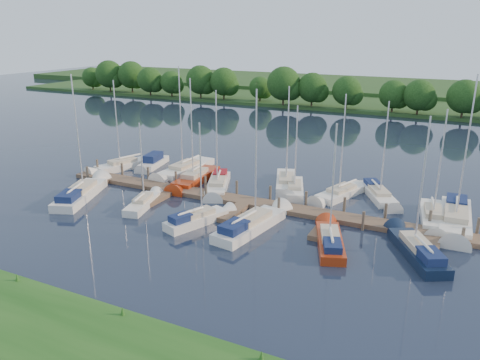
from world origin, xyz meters
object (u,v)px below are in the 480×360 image
at_px(motorboat, 153,163).
at_px(sailboat_n_0, 122,166).
at_px(dock, 244,204).
at_px(sailboat_n_5, 286,184).
at_px(sailboat_s_2, 198,220).

bearing_deg(motorboat, sailboat_n_0, 31.20).
height_order(dock, sailboat_n_5, sailboat_n_5).
relative_size(motorboat, sailboat_s_2, 0.68).
height_order(sailboat_n_0, sailboat_s_2, sailboat_n_0).
bearing_deg(sailboat_n_5, dock, 58.26).
distance_m(motorboat, sailboat_s_2, 18.07).
bearing_deg(sailboat_n_5, sailboat_s_2, 55.37).
relative_size(sailboat_n_0, sailboat_n_5, 1.00).
xyz_separation_m(sailboat_n_0, motorboat, (2.60, 2.31, 0.10)).
distance_m(dock, sailboat_n_5, 7.19).
xyz_separation_m(motorboat, sailboat_s_2, (13.40, -12.12, -0.04)).
distance_m(motorboat, sailboat_n_5, 16.50).
bearing_deg(sailboat_s_2, sailboat_n_0, 169.28).
distance_m(sailboat_n_5, sailboat_s_2, 12.68).
distance_m(dock, motorboat, 16.59).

